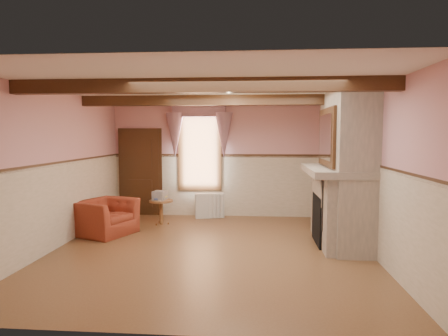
# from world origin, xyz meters

# --- Properties ---
(floor) EXTENTS (5.50, 6.00, 0.01)m
(floor) POSITION_xyz_m (0.00, 0.00, 0.00)
(floor) COLOR brown
(floor) RESTS_ON ground
(ceiling) EXTENTS (5.50, 6.00, 0.01)m
(ceiling) POSITION_xyz_m (0.00, 0.00, 2.80)
(ceiling) COLOR silver
(ceiling) RESTS_ON wall_back
(wall_back) EXTENTS (5.50, 0.02, 2.80)m
(wall_back) POSITION_xyz_m (0.00, 3.00, 1.40)
(wall_back) COLOR #D7959A
(wall_back) RESTS_ON floor
(wall_front) EXTENTS (5.50, 0.02, 2.80)m
(wall_front) POSITION_xyz_m (0.00, -3.00, 1.40)
(wall_front) COLOR #D7959A
(wall_front) RESTS_ON floor
(wall_left) EXTENTS (0.02, 6.00, 2.80)m
(wall_left) POSITION_xyz_m (-2.75, 0.00, 1.40)
(wall_left) COLOR #D7959A
(wall_left) RESTS_ON floor
(wall_right) EXTENTS (0.02, 6.00, 2.80)m
(wall_right) POSITION_xyz_m (2.75, 0.00, 1.40)
(wall_right) COLOR #D7959A
(wall_right) RESTS_ON floor
(wainscot) EXTENTS (5.50, 6.00, 1.50)m
(wainscot) POSITION_xyz_m (0.00, 0.00, 0.75)
(wainscot) COLOR beige
(wainscot) RESTS_ON floor
(chair_rail) EXTENTS (5.50, 6.00, 0.08)m
(chair_rail) POSITION_xyz_m (0.00, 0.00, 1.50)
(chair_rail) COLOR black
(chair_rail) RESTS_ON wainscot
(firebox) EXTENTS (0.20, 0.95, 0.90)m
(firebox) POSITION_xyz_m (2.00, 0.60, 0.45)
(firebox) COLOR black
(firebox) RESTS_ON floor
(armchair) EXTENTS (1.29, 1.36, 0.70)m
(armchair) POSITION_xyz_m (-2.25, 0.93, 0.35)
(armchair) COLOR maroon
(armchair) RESTS_ON floor
(side_table) EXTENTS (0.69, 0.69, 0.55)m
(side_table) POSITION_xyz_m (-1.34, 1.92, 0.28)
(side_table) COLOR brown
(side_table) RESTS_ON floor
(book_stack) EXTENTS (0.30, 0.35, 0.20)m
(book_stack) POSITION_xyz_m (-1.37, 1.95, 0.65)
(book_stack) COLOR #B7AD8C
(book_stack) RESTS_ON side_table
(radiator) EXTENTS (0.72, 0.35, 0.60)m
(radiator) POSITION_xyz_m (-0.33, 2.70, 0.30)
(radiator) COLOR silver
(radiator) RESTS_ON floor
(bowl) EXTENTS (0.33, 0.33, 0.08)m
(bowl) POSITION_xyz_m (2.24, 0.69, 1.46)
(bowl) COLOR brown
(bowl) RESTS_ON mantel
(mantel_clock) EXTENTS (0.14, 0.24, 0.20)m
(mantel_clock) POSITION_xyz_m (2.24, 1.40, 1.52)
(mantel_clock) COLOR black
(mantel_clock) RESTS_ON mantel
(oil_lamp) EXTENTS (0.11, 0.11, 0.28)m
(oil_lamp) POSITION_xyz_m (2.24, 0.87, 1.56)
(oil_lamp) COLOR gold
(oil_lamp) RESTS_ON mantel
(candle_red) EXTENTS (0.06, 0.06, 0.16)m
(candle_red) POSITION_xyz_m (2.24, 0.02, 1.50)
(candle_red) COLOR #AF1517
(candle_red) RESTS_ON mantel
(jar_yellow) EXTENTS (0.06, 0.06, 0.12)m
(jar_yellow) POSITION_xyz_m (2.24, 0.36, 1.48)
(jar_yellow) COLOR gold
(jar_yellow) RESTS_ON mantel
(fireplace) EXTENTS (0.85, 2.00, 2.80)m
(fireplace) POSITION_xyz_m (2.42, 0.60, 1.40)
(fireplace) COLOR gray
(fireplace) RESTS_ON floor
(mantel) EXTENTS (1.05, 2.05, 0.12)m
(mantel) POSITION_xyz_m (2.24, 0.60, 1.36)
(mantel) COLOR gray
(mantel) RESTS_ON fireplace
(overmantel_mirror) EXTENTS (0.06, 1.44, 1.04)m
(overmantel_mirror) POSITION_xyz_m (2.06, 0.60, 1.97)
(overmantel_mirror) COLOR silver
(overmantel_mirror) RESTS_ON fireplace
(door) EXTENTS (1.10, 0.10, 2.10)m
(door) POSITION_xyz_m (-2.10, 2.94, 1.05)
(door) COLOR black
(door) RESTS_ON floor
(window) EXTENTS (1.06, 0.08, 2.02)m
(window) POSITION_xyz_m (-0.60, 2.97, 1.65)
(window) COLOR white
(window) RESTS_ON wall_back
(window_drapes) EXTENTS (1.30, 0.14, 1.40)m
(window_drapes) POSITION_xyz_m (-0.60, 2.88, 2.25)
(window_drapes) COLOR gray
(window_drapes) RESTS_ON wall_back
(ceiling_beam_front) EXTENTS (5.50, 0.18, 0.20)m
(ceiling_beam_front) POSITION_xyz_m (0.00, -1.20, 2.70)
(ceiling_beam_front) COLOR black
(ceiling_beam_front) RESTS_ON ceiling
(ceiling_beam_back) EXTENTS (5.50, 0.18, 0.20)m
(ceiling_beam_back) POSITION_xyz_m (0.00, 1.20, 2.70)
(ceiling_beam_back) COLOR black
(ceiling_beam_back) RESTS_ON ceiling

